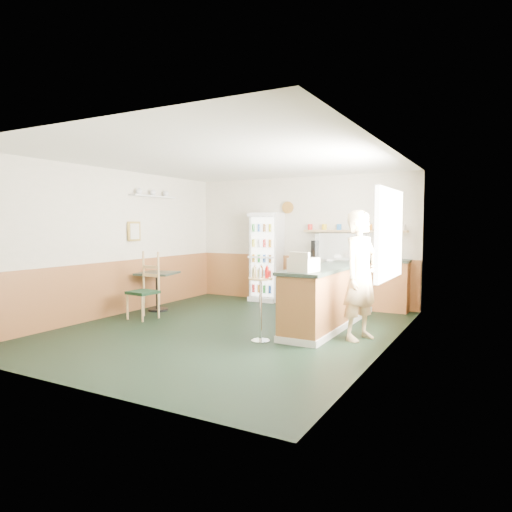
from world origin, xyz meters
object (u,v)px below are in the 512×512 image
Objects in this scene: display_case at (343,248)px; cash_register at (304,265)px; shopkeeper at (361,275)px; cafe_table at (158,284)px; drinks_fridge at (266,257)px; condiment_stand at (261,294)px; cafe_chair at (146,283)px.

display_case is 2.48× the size of cash_register.
cash_register is 0.19× the size of shopkeeper.
cafe_table is at bearing 174.05° from cash_register.
shopkeeper is (0.70, -1.32, -0.32)m from display_case.
condiment_stand is at bearing -64.05° from drinks_fridge.
cash_register is (0.00, -1.80, -0.15)m from display_case.
drinks_fridge is at bearing 73.66° from cafe_chair.
drinks_fridge reaches higher than cash_register.
shopkeeper is at bearing 9.51° from cafe_chair.
cash_register reaches higher than condiment_stand.
cafe_chair is (-3.11, -1.64, -0.64)m from display_case.
shopkeeper is 1.58× the size of cafe_chair.
drinks_fridge is 5.37× the size of cash_register.
display_case is at bearing 76.00° from condiment_stand.
cash_register is 3.15m from cafe_chair.
cash_register is 0.34× the size of condiment_stand.
shopkeeper reaches higher than cash_register.
cafe_table is 0.71m from cafe_chair.
condiment_stand reaches higher than cafe_table.
display_case is 2.26m from condiment_stand.
shopkeeper is 1.49m from condiment_stand.
shopkeeper reaches higher than cafe_table.
cafe_table is at bearing -122.97° from drinks_fridge.
cafe_chair is at bearing -65.43° from cafe_table.
drinks_fridge is 2.35× the size of cafe_table.
display_case reaches higher than condiment_stand.
display_case reaches higher than cash_register.
drinks_fridge is at bearing 57.03° from cafe_table.
display_case is 0.47× the size of shopkeeper.
condiment_stand is (-0.53, -2.12, -0.57)m from display_case.
shopkeeper is at bearing -4.50° from cafe_table.
display_case is 1.53m from shopkeeper.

